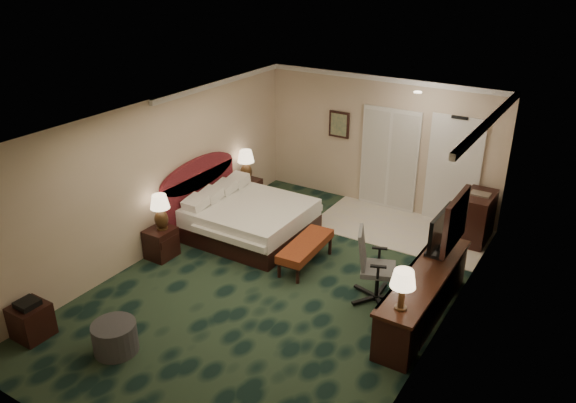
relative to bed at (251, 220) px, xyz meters
The scene contains 26 objects.
floor 1.86m from the bed, 40.20° to the right, with size 5.00×7.50×0.00m, color black.
ceiling 3.00m from the bed, 40.20° to the right, with size 5.00×7.50×0.00m, color white.
wall_back 3.10m from the bed, 61.47° to the left, with size 5.00×0.00×2.70m, color tan.
wall_front 5.23m from the bed, 74.18° to the right, with size 5.00×0.00×2.70m, color tan.
wall_left 1.92m from the bed, 133.05° to the right, with size 0.00×7.50×2.70m, color tan.
wall_right 4.20m from the bed, 16.85° to the right, with size 0.00×7.50×2.70m, color tan.
crown_molding 2.96m from the bed, 40.20° to the right, with size 5.00×7.50×0.10m, color silver, non-canonical shape.
tile_patch 2.89m from the bed, 36.82° to the left, with size 3.20×1.70×0.01m, color beige.
headboard 1.13m from the bed, behind, with size 0.12×2.00×1.40m, color #441213, non-canonical shape.
entry_door 3.96m from the bed, 40.75° to the left, with size 1.02×0.06×2.18m, color silver.
closet_doors 3.11m from the bed, 56.93° to the left, with size 1.20×0.06×2.10m, color #B7B3A6.
wall_art 2.88m from the bed, 78.88° to the left, with size 0.45×0.06×0.55m, color #426155.
wall_mirror 4.09m from the bed, ahead, with size 0.05×0.95×0.75m, color white.
bed is the anchor object (origin of this frame).
nightstand_near 1.70m from the bed, 120.83° to the right, with size 0.43×0.49×0.53m, color black.
nightstand_far 1.42m from the bed, 127.58° to the left, with size 0.44×0.50×0.55m, color black.
lamp_near 1.73m from the bed, 121.07° to the right, with size 0.33×0.33×0.63m, color black, non-canonical shape.
lamp_far 1.54m from the bed, 128.35° to the left, with size 0.34×0.34×0.65m, color black, non-canonical shape.
bed_bench 1.47m from the bed, 15.60° to the right, with size 0.45×1.31×0.44m, color maroon.
ottoman 3.67m from the bed, 84.14° to the right, with size 0.59×0.59×0.42m, color #333333.
side_table 4.13m from the bed, 101.82° to the right, with size 0.46×0.46×0.49m, color black.
desk 3.68m from the bed, 12.32° to the right, with size 0.56×2.59×0.75m, color black.
tv 3.63m from the bed, ahead, with size 0.07×0.89×0.69m, color black.
desk_lamp 4.08m from the bed, 26.27° to the right, with size 0.33×0.33×0.57m, color black, non-canonical shape.
desk_chair 2.95m from the bed, 13.88° to the right, with size 0.68×0.64×1.17m, color #555555, non-canonical shape.
minibar 4.14m from the bed, 29.25° to the left, with size 0.48×0.87×0.92m, color black.
Camera 1 is at (4.12, -6.40, 4.93)m, focal length 35.00 mm.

